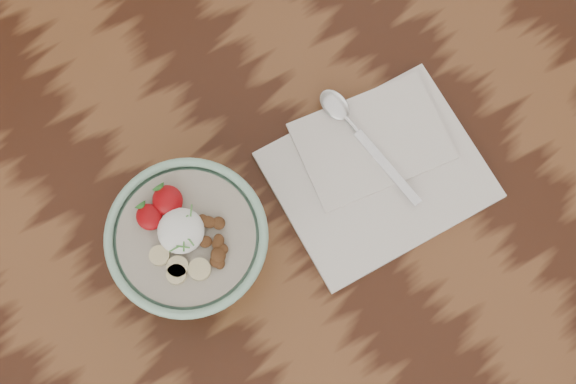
# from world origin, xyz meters

# --- Properties ---
(table) EXTENTS (1.60, 0.90, 0.75)m
(table) POSITION_xyz_m (0.00, 0.00, 0.66)
(table) COLOR #33180C
(table) RESTS_ON ground
(breakfast_bowl) EXTENTS (0.18, 0.18, 0.12)m
(breakfast_bowl) POSITION_xyz_m (-0.14, 0.00, 0.81)
(breakfast_bowl) COLOR #8BBBA2
(breakfast_bowl) RESTS_ON table
(napkin) EXTENTS (0.26, 0.23, 0.01)m
(napkin) POSITION_xyz_m (0.09, -0.04, 0.76)
(napkin) COLOR white
(napkin) RESTS_ON table
(spoon) EXTENTS (0.03, 0.18, 0.01)m
(spoon) POSITION_xyz_m (0.09, 0.02, 0.77)
(spoon) COLOR silver
(spoon) RESTS_ON napkin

